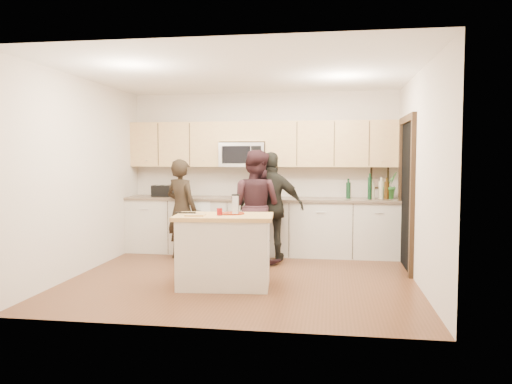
# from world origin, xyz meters

# --- Properties ---
(floor) EXTENTS (4.50, 4.50, 0.00)m
(floor) POSITION_xyz_m (0.00, 0.00, 0.00)
(floor) COLOR #57311D
(floor) RESTS_ON ground
(room_shell) EXTENTS (4.52, 4.02, 2.71)m
(room_shell) POSITION_xyz_m (0.00, 0.00, 1.73)
(room_shell) COLOR beige
(room_shell) RESTS_ON ground
(back_cabinetry) EXTENTS (4.50, 0.66, 0.94)m
(back_cabinetry) POSITION_xyz_m (0.00, 1.69, 0.47)
(back_cabinetry) COLOR beige
(back_cabinetry) RESTS_ON ground
(upper_cabinetry) EXTENTS (4.50, 0.33, 0.75)m
(upper_cabinetry) POSITION_xyz_m (0.03, 1.83, 1.84)
(upper_cabinetry) COLOR tan
(upper_cabinetry) RESTS_ON ground
(microwave) EXTENTS (0.76, 0.41, 0.40)m
(microwave) POSITION_xyz_m (-0.31, 1.80, 1.65)
(microwave) COLOR silver
(microwave) RESTS_ON ground
(doorway) EXTENTS (0.06, 1.25, 2.20)m
(doorway) POSITION_xyz_m (2.23, 0.90, 1.16)
(doorway) COLOR black
(doorway) RESTS_ON ground
(framed_picture) EXTENTS (0.30, 0.03, 0.38)m
(framed_picture) POSITION_xyz_m (1.95, 1.98, 1.28)
(framed_picture) COLOR black
(framed_picture) RESTS_ON ground
(dish_towel) EXTENTS (0.34, 0.60, 0.48)m
(dish_towel) POSITION_xyz_m (-0.95, 1.50, 0.80)
(dish_towel) COLOR white
(dish_towel) RESTS_ON ground
(island) EXTENTS (1.26, 0.80, 0.90)m
(island) POSITION_xyz_m (-0.15, -0.49, 0.45)
(island) COLOR beige
(island) RESTS_ON ground
(red_plate) EXTENTS (0.30, 0.30, 0.02)m
(red_plate) POSITION_xyz_m (-0.06, -0.38, 0.91)
(red_plate) COLOR maroon
(red_plate) RESTS_ON island
(box_grater) EXTENTS (0.09, 0.06, 0.24)m
(box_grater) POSITION_xyz_m (-0.00, -0.48, 1.04)
(box_grater) COLOR silver
(box_grater) RESTS_ON red_plate
(drink_glass) EXTENTS (0.07, 0.07, 0.09)m
(drink_glass) POSITION_xyz_m (-0.19, -0.55, 0.94)
(drink_glass) COLOR maroon
(drink_glass) RESTS_ON island
(cutting_board) EXTENTS (0.25, 0.20, 0.02)m
(cutting_board) POSITION_xyz_m (-0.47, -0.64, 0.91)
(cutting_board) COLOR tan
(cutting_board) RESTS_ON island
(tongs) EXTENTS (0.26, 0.05, 0.02)m
(tongs) POSITION_xyz_m (-0.61, -0.56, 0.93)
(tongs) COLOR black
(tongs) RESTS_ON cutting_board
(knife) EXTENTS (0.22, 0.04, 0.01)m
(knife) POSITION_xyz_m (-0.47, -0.63, 0.92)
(knife) COLOR silver
(knife) RESTS_ON cutting_board
(toaster) EXTENTS (0.33, 0.23, 0.20)m
(toaster) POSITION_xyz_m (-1.69, 1.67, 1.04)
(toaster) COLOR black
(toaster) RESTS_ON back_cabinetry
(bottle_cluster) EXTENTS (0.67, 0.23, 0.41)m
(bottle_cluster) POSITION_xyz_m (1.82, 1.68, 1.11)
(bottle_cluster) COLOR black
(bottle_cluster) RESTS_ON back_cabinetry
(orchid) EXTENTS (0.31, 0.31, 0.44)m
(orchid) POSITION_xyz_m (2.10, 1.72, 1.16)
(orchid) COLOR #327A31
(orchid) RESTS_ON back_cabinetry
(woman_left) EXTENTS (0.68, 0.59, 1.58)m
(woman_left) POSITION_xyz_m (-1.18, 1.11, 0.79)
(woman_left) COLOR black
(woman_left) RESTS_ON ground
(woman_center) EXTENTS (0.99, 0.86, 1.72)m
(woman_center) POSITION_xyz_m (0.02, 0.97, 0.86)
(woman_center) COLOR black
(woman_center) RESTS_ON ground
(woman_right) EXTENTS (1.02, 0.48, 1.69)m
(woman_right) POSITION_xyz_m (0.25, 1.13, 0.85)
(woman_right) COLOR black
(woman_right) RESTS_ON ground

